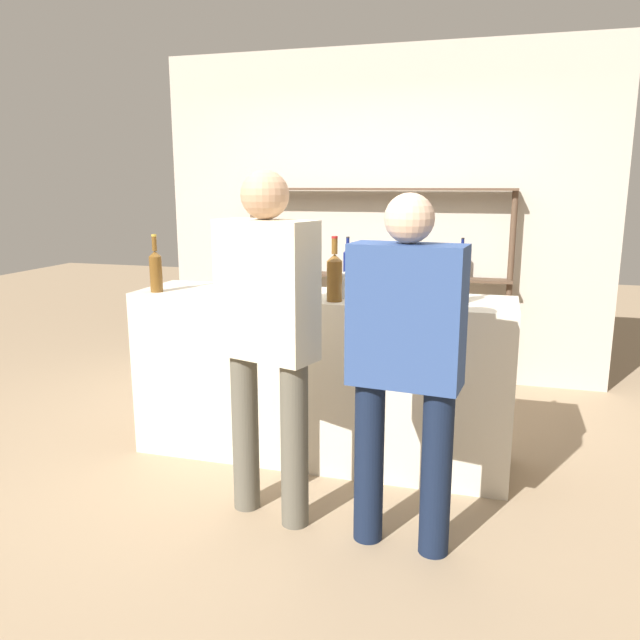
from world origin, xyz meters
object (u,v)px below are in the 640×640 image
Objects in this scene: counter_bottle_2 at (309,274)px; wine_glass at (262,275)px; counter_bottle_0 at (334,276)px; counter_bottle_1 at (156,270)px; customer_center at (267,323)px; customer_right at (405,352)px; cork_jar at (342,285)px; counter_bottle_3 at (457,280)px.

counter_bottle_2 reaches higher than wine_glass.
counter_bottle_0 is 1.04× the size of counter_bottle_1.
customer_center reaches higher than customer_right.
customer_center reaches higher than counter_bottle_1.
customer_right is (0.67, -0.73, -0.22)m from counter_bottle_2.
cork_jar is (0.01, 0.14, -0.07)m from counter_bottle_0.
customer_right is (0.50, -0.82, -0.15)m from cork_jar.
counter_bottle_2 is (0.97, 0.05, 0.01)m from counter_bottle_1.
customer_right reaches higher than wine_glass.
counter_bottle_1 reaches higher than counter_bottle_3.
counter_bottle_2 is 2.57× the size of cork_jar.
counter_bottle_2 is 2.60× the size of wine_glass.
wine_glass is at bearing 175.90° from counter_bottle_3.
counter_bottle_0 is at bearing -20.88° from wine_glass.
counter_bottle_2 reaches higher than cork_jar.
counter_bottle_0 is 1.10× the size of counter_bottle_3.
counter_bottle_2 is 0.66m from customer_center.
wine_glass is at bearing 17.26° from counter_bottle_1.
counter_bottle_1 is 0.20× the size of customer_center.
wine_glass is at bearing 173.60° from cork_jar.
customer_center reaches higher than counter_bottle_3.
cork_jar is at bearing 37.20° from customer_right.
counter_bottle_1 is at bearing -177.16° from counter_bottle_2.
counter_bottle_0 is 0.55m from wine_glass.
customer_right is at bearing -22.66° from counter_bottle_1.
counter_bottle_3 is at bearing 4.11° from counter_bottle_2.
customer_right is at bearing -40.65° from wine_glass.
customer_center reaches higher than cork_jar.
counter_bottle_1 is 0.97m from counter_bottle_2.
customer_center is at bearing -140.38° from counter_bottle_3.
cork_jar is (1.14, 0.13, -0.07)m from counter_bottle_1.
counter_bottle_2 is 1.10× the size of counter_bottle_3.
counter_bottle_1 is 1.15m from cork_jar.
counter_bottle_3 is at bearing -4.10° from wine_glass.
customer_right is (0.51, -0.68, -0.22)m from counter_bottle_0.
counter_bottle_3 is 0.19× the size of customer_center.
counter_bottle_0 is at bearing -94.04° from cork_jar.
counter_bottle_2 reaches higher than counter_bottle_1.
counter_bottle_3 is 0.20× the size of customer_right.
counter_bottle_0 reaches higher than cork_jar.
customer_center reaches higher than wine_glass.
customer_right reaches higher than counter_bottle_1.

